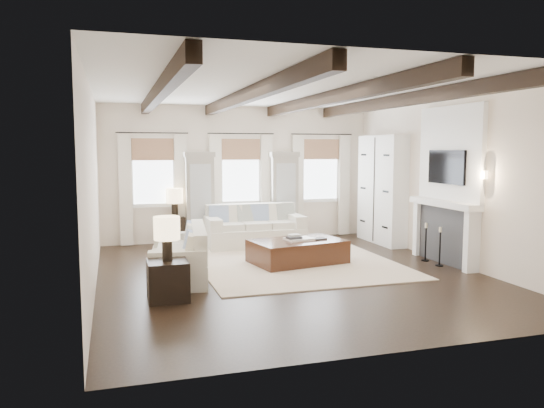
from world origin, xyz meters
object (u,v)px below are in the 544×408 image
object	(u,v)px
sofa_back	(254,229)
ottoman	(297,252)
side_table_back	(175,231)
side_table_front	(168,280)
sofa_left	(182,257)

from	to	relation	value
sofa_back	ottoman	world-z (taller)	sofa_back
side_table_back	sofa_back	bearing A→B (deg)	-22.45
side_table_front	side_table_back	distance (m)	4.55
sofa_back	sofa_left	bearing A→B (deg)	-127.66
sofa_left	side_table_front	distance (m)	1.34
sofa_left	side_table_back	world-z (taller)	sofa_left
side_table_front	sofa_back	bearing A→B (deg)	58.74
sofa_back	ottoman	size ratio (longest dim) A/B	1.27
side_table_back	sofa_left	bearing A→B (deg)	-94.55
side_table_front	side_table_back	xyz separation A→B (m)	(0.62, 4.51, 0.03)
sofa_left	sofa_back	bearing A→B (deg)	52.34
side_table_front	side_table_back	size ratio (longest dim) A/B	0.90
side_table_front	ottoman	bearing A→B (deg)	34.12
sofa_back	ottoman	distance (m)	2.05
sofa_left	side_table_back	size ratio (longest dim) A/B	3.36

